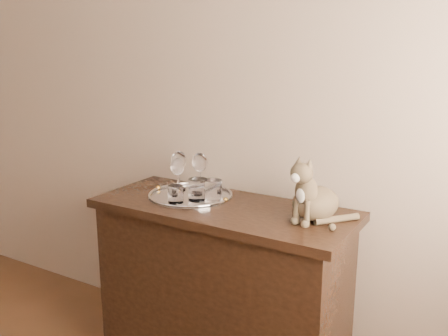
# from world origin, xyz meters

# --- Properties ---
(wall_back) EXTENTS (4.00, 0.10, 2.70)m
(wall_back) POSITION_xyz_m (0.00, 2.25, 1.35)
(wall_back) COLOR tan
(wall_back) RESTS_ON ground
(sideboard) EXTENTS (1.20, 0.50, 0.85)m
(sideboard) POSITION_xyz_m (0.60, 1.94, 0.42)
(sideboard) COLOR black
(sideboard) RESTS_ON ground
(tray) EXTENTS (0.40, 0.40, 0.01)m
(tray) POSITION_xyz_m (0.40, 1.97, 0.85)
(tray) COLOR silver
(tray) RESTS_ON sideboard
(wine_glass_a) EXTENTS (0.07, 0.07, 0.20)m
(wine_glass_a) POSITION_xyz_m (0.30, 2.02, 0.96)
(wine_glass_a) COLOR white
(wine_glass_a) RESTS_ON tray
(wine_glass_b) EXTENTS (0.07, 0.07, 0.20)m
(wine_glass_b) POSITION_xyz_m (0.41, 2.04, 0.96)
(wine_glass_b) COLOR silver
(wine_glass_b) RESTS_ON tray
(wine_glass_c) EXTENTS (0.07, 0.07, 0.17)m
(wine_glass_c) POSITION_xyz_m (0.33, 1.97, 0.95)
(wine_glass_c) COLOR silver
(wine_glass_c) RESTS_ON tray
(tumbler_a) EXTENTS (0.09, 0.09, 0.10)m
(tumbler_a) POSITION_xyz_m (0.47, 1.93, 0.91)
(tumbler_a) COLOR silver
(tumbler_a) RESTS_ON tray
(tumbler_b) EXTENTS (0.07, 0.07, 0.08)m
(tumbler_b) POSITION_xyz_m (0.41, 1.85, 0.90)
(tumbler_b) COLOR white
(tumbler_b) RESTS_ON tray
(tumbler_c) EXTENTS (0.09, 0.09, 0.10)m
(tumbler_c) POSITION_xyz_m (0.54, 1.96, 0.91)
(tumbler_c) COLOR white
(tumbler_c) RESTS_ON tray
(cat) EXTENTS (0.33, 0.32, 0.28)m
(cat) POSITION_xyz_m (1.02, 1.98, 0.99)
(cat) COLOR #473B2A
(cat) RESTS_ON sideboard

